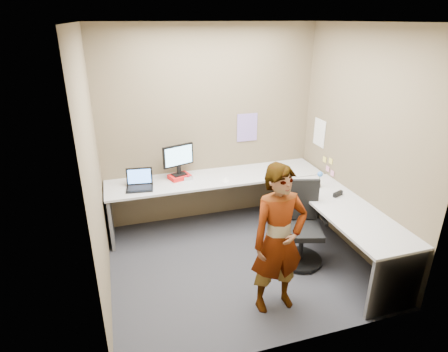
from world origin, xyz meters
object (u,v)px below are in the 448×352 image
object	(u,v)px
desk	(262,200)
office_chair	(301,231)
person	(279,240)
monitor	(178,157)

from	to	relation	value
desk	office_chair	distance (m)	0.64
office_chair	person	world-z (taller)	person
desk	person	size ratio (longest dim) A/B	1.93
office_chair	person	bearing A→B (deg)	-117.42
monitor	person	distance (m)	1.99
monitor	person	xyz separation A→B (m)	(0.61, -1.87, -0.26)
person	office_chair	bearing A→B (deg)	43.43
monitor	office_chair	size ratio (longest dim) A/B	0.43
desk	person	world-z (taller)	person
monitor	office_chair	distance (m)	1.84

